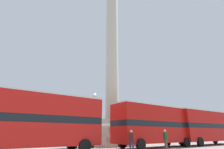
% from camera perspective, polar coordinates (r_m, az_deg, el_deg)
% --- Properties ---
extents(ground_plane, '(200.00, 200.00, 0.00)m').
position_cam_1_polar(ground_plane, '(22.77, 0.00, -22.25)').
color(ground_plane, gray).
extents(monument_column, '(5.02, 5.02, 26.32)m').
position_cam_1_polar(monument_column, '(24.05, 0.00, 0.45)').
color(monument_column, '#BCB29E').
rests_on(monument_column, ground_plane).
extents(bus_a, '(10.16, 3.11, 4.31)m').
position_cam_1_polar(bus_a, '(20.32, 13.81, -15.45)').
color(bus_a, '#B7140F').
rests_on(bus_a, ground_plane).
extents(bus_b, '(10.14, 2.93, 4.41)m').
position_cam_1_polar(bus_b, '(14.94, -23.39, -13.33)').
color(bus_b, red).
rests_on(bus_b, ground_plane).
extents(bus_c, '(11.19, 3.05, 4.30)m').
position_cam_1_polar(bus_c, '(27.71, 28.38, -14.55)').
color(bus_c, '#B7140F').
rests_on(bus_c, ground_plane).
extents(equestrian_statue, '(4.16, 3.20, 5.63)m').
position_cam_1_polar(equestrian_statue, '(35.39, 12.45, -18.24)').
color(equestrian_statue, '#BCB29E').
rests_on(equestrian_statue, ground_plane).
extents(street_lamp, '(0.50, 0.50, 5.70)m').
position_cam_1_polar(street_lamp, '(19.41, -6.01, -12.16)').
color(street_lamp, black).
rests_on(street_lamp, ground_plane).
extents(pedestrian_near_lamp, '(0.37, 0.47, 1.69)m').
position_cam_1_polar(pedestrian_near_lamp, '(15.53, 6.37, -20.33)').
color(pedestrian_near_lamp, '#192347').
rests_on(pedestrian_near_lamp, ground_plane).
extents(pedestrian_by_plinth, '(0.36, 0.49, 1.73)m').
position_cam_1_polar(pedestrian_by_plinth, '(16.54, 17.07, -19.45)').
color(pedestrian_by_plinth, '#4C473D').
rests_on(pedestrian_by_plinth, ground_plane).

